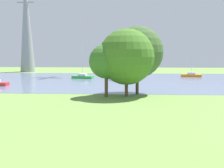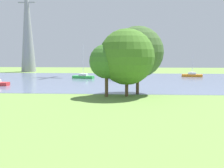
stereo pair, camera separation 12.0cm
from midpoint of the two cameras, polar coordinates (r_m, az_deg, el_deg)
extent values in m
plane|color=olive|center=(30.93, -1.83, -4.28)|extent=(160.00, 160.00, 0.00)
cube|color=slate|center=(58.61, 0.77, 0.77)|extent=(140.00, 40.00, 0.02)
cube|color=green|center=(63.03, -5.82, 1.41)|extent=(5.02, 2.60, 0.60)
cube|color=white|center=(62.98, -5.82, 1.91)|extent=(2.01, 1.50, 0.50)
cylinder|color=silver|center=(62.81, -5.86, 4.94)|extent=(0.10, 0.10, 7.16)
cube|color=orange|center=(69.80, 16.06, 1.67)|extent=(5.02, 2.57, 0.60)
cube|color=white|center=(69.76, 16.07, 2.12)|extent=(2.01, 1.49, 0.50)
cylinder|color=silver|center=(69.65, 16.12, 3.82)|extent=(0.10, 0.10, 4.64)
cube|color=gray|center=(61.90, 1.19, 1.35)|extent=(4.97, 2.19, 0.60)
cube|color=white|center=(61.86, 1.19, 1.86)|extent=(1.94, 1.35, 0.50)
cylinder|color=silver|center=(61.69, 1.20, 4.80)|extent=(0.10, 0.10, 6.84)
cylinder|color=brown|center=(36.45, -1.03, -0.23)|extent=(0.44, 0.44, 3.06)
sphere|color=#3B6F2B|center=(36.23, -1.04, 4.66)|extent=(4.49, 4.49, 4.49)
cylinder|color=brown|center=(36.92, 3.10, -0.49)|extent=(0.44, 0.44, 2.64)
sphere|color=#417225|center=(36.66, 3.14, 5.55)|extent=(7.34, 7.34, 7.34)
cylinder|color=brown|center=(39.22, 5.31, 0.41)|extent=(0.44, 0.44, 3.33)
sphere|color=#3D5C2C|center=(39.01, 5.37, 6.51)|extent=(7.15, 7.15, 7.15)
cone|color=gray|center=(89.66, -16.84, 11.91)|extent=(4.40, 4.40, 29.63)
cube|color=gray|center=(90.45, -16.97, 15.62)|extent=(5.20, 0.30, 0.30)
camera|label=1|loc=(0.06, -89.88, 0.01)|focal=44.88mm
camera|label=2|loc=(0.06, 90.12, -0.01)|focal=44.88mm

